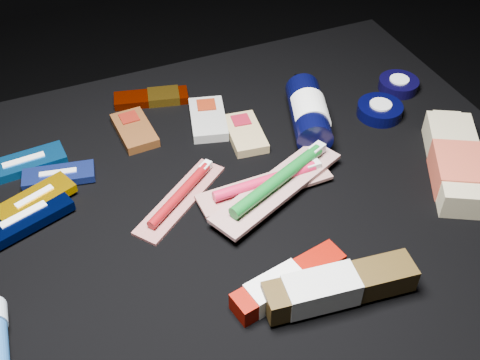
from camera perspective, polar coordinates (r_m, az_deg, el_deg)
name	(u,v)px	position (r m, az deg, el deg)	size (l,w,h in m)	color
ground	(235,339)	(1.23, -0.48, -14.84)	(3.00, 3.00, 0.00)	black
cloth_table	(234,277)	(1.07, -0.54, -9.18)	(0.98, 0.78, 0.40)	black
luna_bar_0	(25,164)	(1.02, -19.74, 1.47)	(0.13, 0.06, 0.02)	#0B4D91
luna_bar_1	(59,175)	(0.98, -16.81, 0.42)	(0.12, 0.06, 0.01)	#203498
luna_bar_2	(25,218)	(0.92, -19.73, -3.45)	(0.14, 0.09, 0.02)	black
luna_bar_3	(35,200)	(0.94, -18.83, -1.78)	(0.13, 0.08, 0.02)	#D29202
clif_bar_0	(134,129)	(1.04, -10.04, 4.80)	(0.06, 0.10, 0.02)	#582F13
clif_bar_1	(208,117)	(1.05, -3.07, 5.95)	(0.09, 0.12, 0.02)	#A3A39C
clif_bar_2	(244,132)	(1.02, 0.43, 4.58)	(0.07, 0.11, 0.02)	tan
power_bar	(155,97)	(1.11, -8.02, 7.76)	(0.14, 0.07, 0.02)	#6A1000
lotion_bottle	(309,113)	(1.03, 6.52, 6.34)	(0.11, 0.20, 0.06)	black
cream_tin_upper	(398,84)	(1.17, 14.79, 8.76)	(0.07, 0.07, 0.02)	black
cream_tin_lower	(380,110)	(1.09, 13.11, 6.49)	(0.08, 0.08, 0.02)	black
bodywash_bottle	(456,164)	(1.00, 19.82, 1.47)	(0.16, 0.22, 0.05)	#C3B58B
toothbrush_pack_0	(181,196)	(0.91, -5.61, -1.54)	(0.17, 0.15, 0.02)	#A59D9A
toothbrush_pack_1	(267,184)	(0.92, 2.56, -0.35)	(0.21, 0.05, 0.02)	beige
toothbrush_pack_2	(279,182)	(0.91, 3.72, -0.24)	(0.25, 0.15, 0.03)	silver
toothpaste_carton_red	(284,284)	(0.79, 4.21, -9.81)	(0.17, 0.07, 0.03)	#820900
toothpaste_carton_green	(333,288)	(0.78, 8.82, -10.06)	(0.20, 0.07, 0.04)	#39290F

